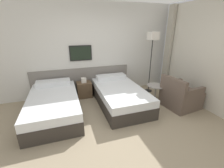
{
  "coord_description": "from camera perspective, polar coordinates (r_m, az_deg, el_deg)",
  "views": [
    {
      "loc": [
        -1.0,
        -2.43,
        1.97
      ],
      "look_at": [
        0.13,
        0.95,
        0.64
      ],
      "focal_mm": 24.0,
      "sensor_mm": 36.0,
      "label": 1
    }
  ],
  "objects": [
    {
      "name": "armchair",
      "position": [
        4.33,
        24.48,
        -4.43
      ],
      "size": [
        0.88,
        0.86,
        0.84
      ],
      "rotation": [
        0.0,
        0.0,
        1.69
      ],
      "color": "brown",
      "rests_on": "ground_plane"
    },
    {
      "name": "bed_near_door",
      "position": [
        3.87,
        -21.2,
        -7.34
      ],
      "size": [
        1.12,
        2.01,
        0.62
      ],
      "color": "#332D28",
      "rests_on": "ground_plane"
    },
    {
      "name": "ground_plane",
      "position": [
        3.28,
        3.23,
        -16.48
      ],
      "size": [
        16.0,
        16.0,
        0.0
      ],
      "primitive_type": "plane",
      "color": "gray"
    },
    {
      "name": "side_table",
      "position": [
        4.39,
        16.26,
        -2.19
      ],
      "size": [
        0.48,
        0.48,
        0.48
      ],
      "color": "gray",
      "rests_on": "ground_plane"
    },
    {
      "name": "wall_headboard",
      "position": [
        4.66,
        -6.46,
        12.04
      ],
      "size": [
        10.0,
        0.1,
        2.7
      ],
      "color": "silver",
      "rests_on": "ground_plane"
    },
    {
      "name": "nightstand",
      "position": [
        4.6,
        -10.51,
        -1.95
      ],
      "size": [
        0.42,
        0.35,
        0.6
      ],
      "color": "brown",
      "rests_on": "ground_plane"
    },
    {
      "name": "bed_near_window",
      "position": [
        4.1,
        2.83,
        -4.32
      ],
      "size": [
        1.12,
        2.01,
        0.62
      ],
      "color": "#332D28",
      "rests_on": "ground_plane"
    },
    {
      "name": "floor_lamp",
      "position": [
        4.79,
        15.22,
        15.5
      ],
      "size": [
        0.27,
        0.27,
        1.87
      ],
      "color": "black",
      "rests_on": "ground_plane"
    }
  ]
}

